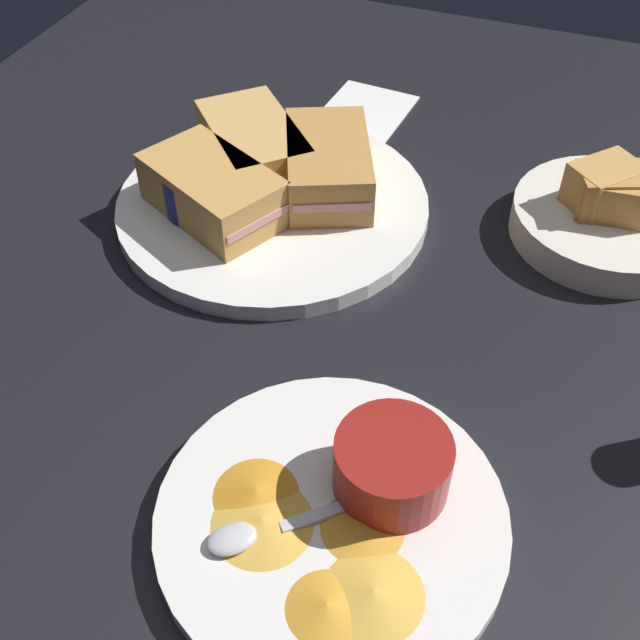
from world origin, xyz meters
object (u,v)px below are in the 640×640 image
object	(u,v)px
sandwich_half_near	(328,165)
sandwich_half_extra	(213,191)
ramekin_dark_sauce	(200,189)
spoon_by_gravy_ramekin	(259,535)
spoon_by_dark_ramekin	(260,195)
sandwich_half_far	(253,146)
plate_sandwich_main	(273,206)
ramekin_light_gravy	(392,464)
plate_chips_companion	(331,519)
bread_basket_rear	(607,215)

from	to	relation	value
sandwich_half_near	sandwich_half_extra	bearing A→B (deg)	-48.37
sandwich_half_extra	ramekin_dark_sauce	xyz separation A→B (cm)	(-0.14, -1.40, -0.31)
sandwich_half_near	spoon_by_gravy_ramekin	size ratio (longest dim) A/B	1.80
spoon_by_gravy_ramekin	sandwich_half_extra	bearing A→B (deg)	-149.08
spoon_by_dark_ramekin	ramekin_dark_sauce	bearing A→B (deg)	-53.26
sandwich_half_far	spoon_by_dark_ramekin	bearing A→B (deg)	29.57
sandwich_half_near	spoon_by_dark_ramekin	xyz separation A→B (cm)	(4.01, -5.37, -2.04)
plate_sandwich_main	sandwich_half_extra	xyz separation A→B (cm)	(3.72, -4.19, 3.20)
ramekin_light_gravy	sandwich_half_extra	bearing A→B (deg)	-133.10
plate_chips_companion	sandwich_half_extra	bearing A→B (deg)	-140.82
bread_basket_rear	sandwich_half_extra	bearing A→B (deg)	-71.38
sandwich_half_extra	ramekin_dark_sauce	world-z (taller)	sandwich_half_extra
spoon_by_gravy_ramekin	ramekin_light_gravy	bearing A→B (deg)	135.96
plate_chips_companion	plate_sandwich_main	bearing A→B (deg)	-150.29
plate_sandwich_main	spoon_by_dark_ramekin	world-z (taller)	spoon_by_dark_ramekin
plate_sandwich_main	plate_chips_companion	bearing A→B (deg)	29.71
plate_chips_companion	bread_basket_rear	distance (cm)	39.50
plate_sandwich_main	ramekin_dark_sauce	size ratio (longest dim) A/B	4.29
plate_sandwich_main	spoon_by_gravy_ramekin	distance (cm)	35.42
spoon_by_dark_ramekin	bread_basket_rear	bearing A→B (deg)	104.51
spoon_by_dark_ramekin	ramekin_light_gravy	world-z (taller)	ramekin_light_gravy
sandwich_half_far	plate_chips_companion	xyz separation A→B (cm)	(33.74, 20.59, -3.20)
ramekin_dark_sauce	ramekin_light_gravy	world-z (taller)	ramekin_light_gravy
plate_chips_companion	spoon_by_gravy_ramekin	world-z (taller)	spoon_by_gravy_ramekin
plate_chips_companion	ramekin_light_gravy	distance (cm)	5.44
sandwich_half_far	spoon_by_gravy_ramekin	xyz separation A→B (cm)	(37.02, 16.96, -2.04)
spoon_by_dark_ramekin	sandwich_half_extra	bearing A→B (deg)	-41.20
spoon_by_dark_ramekin	plate_chips_companion	distance (cm)	34.40
sandwich_half_near	sandwich_half_extra	xyz separation A→B (cm)	(7.45, -8.38, 0.00)
sandwich_half_near	sandwich_half_far	xyz separation A→B (cm)	(-0.47, -7.91, 0.00)
spoon_by_dark_ramekin	spoon_by_gravy_ramekin	xyz separation A→B (cm)	(32.54, 14.42, 0.00)
spoon_by_gravy_ramekin	plate_sandwich_main	bearing A→B (deg)	-158.03
plate_chips_companion	bread_basket_rear	size ratio (longest dim) A/B	1.32
plate_sandwich_main	sandwich_half_extra	world-z (taller)	sandwich_half_extra
sandwich_half_near	spoon_by_gravy_ramekin	distance (cm)	37.71
spoon_by_dark_ramekin	ramekin_light_gravy	distance (cm)	33.29
plate_chips_companion	ramekin_dark_sauce	bearing A→B (deg)	-139.16
plate_chips_companion	sandwich_half_near	bearing A→B (deg)	-159.15
plate_sandwich_main	sandwich_half_near	world-z (taller)	sandwich_half_near
ramekin_dark_sauce	spoon_by_dark_ramekin	size ratio (longest dim) A/B	0.78
ramekin_dark_sauce	spoon_by_dark_ramekin	xyz separation A→B (cm)	(-3.29, 4.41, -1.73)
plate_sandwich_main	sandwich_half_far	size ratio (longest dim) A/B	2.01
plate_sandwich_main	ramekin_light_gravy	distance (cm)	32.87
ramekin_light_gravy	spoon_by_gravy_ramekin	world-z (taller)	ramekin_light_gravy
plate_sandwich_main	sandwich_half_near	distance (cm)	6.45
ramekin_dark_sauce	bread_basket_rear	bearing A→B (deg)	107.72
sandwich_half_near	plate_chips_companion	world-z (taller)	sandwich_half_near
sandwich_half_extra	ramekin_light_gravy	xyz separation A→B (cm)	(22.39, 23.92, -0.12)
sandwich_half_near	ramekin_dark_sauce	xyz separation A→B (cm)	(7.30, -9.78, -0.31)
plate_sandwich_main	plate_chips_companion	world-z (taller)	same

